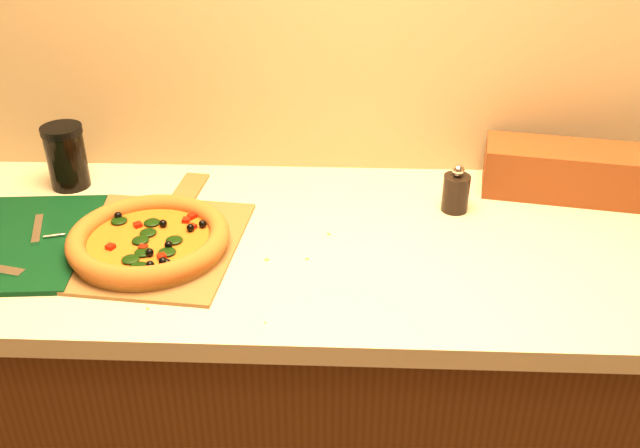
{
  "coord_description": "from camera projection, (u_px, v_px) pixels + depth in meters",
  "views": [
    {
      "loc": [
        0.01,
        0.2,
        1.65
      ],
      "look_at": [
        -0.03,
        1.38,
        0.96
      ],
      "focal_mm": 40.0,
      "sensor_mm": 36.0,
      "label": 1
    }
  ],
  "objects": [
    {
      "name": "dark_jar",
      "position": [
        66.0,
        156.0,
        1.6
      ],
      "size": [
        0.09,
        0.09,
        0.15
      ],
      "color": "black",
      "rests_on": "countertop"
    },
    {
      "name": "countertop",
      "position": [
        337.0,
        246.0,
        1.45
      ],
      "size": [
        2.84,
        0.68,
        0.04
      ],
      "primitive_type": "cube",
      "color": "beige",
      "rests_on": "cabinet"
    },
    {
      "name": "cutting_board",
      "position": [
        20.0,
        242.0,
        1.41
      ],
      "size": [
        0.3,
        0.39,
        0.03
      ],
      "rotation": [
        0.0,
        0.0,
        0.08
      ],
      "color": "black",
      "rests_on": "countertop"
    },
    {
      "name": "cabinet",
      "position": [
        335.0,
        408.0,
        1.67
      ],
      "size": [
        2.8,
        0.65,
        0.86
      ],
      "primitive_type": "cube",
      "color": "#4C2710",
      "rests_on": "ground"
    },
    {
      "name": "pepper_grinder",
      "position": [
        456.0,
        192.0,
        1.52
      ],
      "size": [
        0.06,
        0.06,
        0.11
      ],
      "color": "black",
      "rests_on": "countertop"
    },
    {
      "name": "bread_bag",
      "position": [
        578.0,
        172.0,
        1.57
      ],
      "size": [
        0.42,
        0.2,
        0.11
      ],
      "primitive_type": "cube",
      "rotation": [
        0.0,
        0.0,
        -0.17
      ],
      "color": "#632C12",
      "rests_on": "countertop"
    },
    {
      "name": "pizza",
      "position": [
        149.0,
        239.0,
        1.38
      ],
      "size": [
        0.31,
        0.31,
        0.04
      ],
      "color": "#B26C2C",
      "rests_on": "pizza_peel"
    },
    {
      "name": "pizza_peel",
      "position": [
        156.0,
        240.0,
        1.42
      ],
      "size": [
        0.37,
        0.52,
        0.01
      ],
      "rotation": [
        0.0,
        0.0,
        -0.1
      ],
      "color": "brown",
      "rests_on": "countertop"
    }
  ]
}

